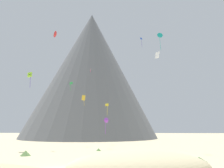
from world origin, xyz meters
TOP-DOWN VIEW (x-y plane):
  - dune_foreground_right at (9.20, 1.46)m, footprint 19.87×15.20m
  - bush_near_right at (-9.83, 11.40)m, footprint 2.30×2.30m
  - bush_mid_center at (1.70, 20.72)m, footprint 1.17×1.17m
  - bush_scatter_east at (18.04, 6.65)m, footprint 2.60×2.60m
  - rock_massif at (-11.57, 81.71)m, footprint 72.71×72.71m
  - kite_lime_mid at (-16.44, 24.29)m, footprint 1.43×1.40m
  - kite_white_mid at (14.74, 19.45)m, footprint 1.06×1.10m
  - kite_gold_low at (-4.82, 35.23)m, footprint 1.25×0.49m
  - kite_red_high at (-13.91, 33.22)m, footprint 1.65×1.57m
  - kite_blue_high at (14.21, 56.75)m, footprint 1.07×0.82m
  - kite_teal_high at (16.89, 27.44)m, footprint 1.55×0.61m
  - kite_violet_low at (2.76, 27.12)m, footprint 1.26×1.07m
  - kite_rainbow_high at (-6.60, 55.71)m, footprint 0.77×1.67m
  - kite_yellow_low at (1.44, 41.95)m, footprint 1.12×1.12m
  - kite_green_mid at (-7.89, 32.01)m, footprint 1.01×0.63m

SIDE VIEW (x-z plane):
  - dune_foreground_right at x=9.20m, z-range -2.00..2.00m
  - bush_mid_center at x=1.70m, z-range 0.00..0.51m
  - bush_scatter_east at x=18.04m, z-range 0.00..0.65m
  - bush_near_right at x=-9.83m, z-range 0.00..0.93m
  - kite_violet_low at x=2.76m, z-range 4.60..8.65m
  - kite_yellow_low at x=1.44m, z-range 10.16..13.92m
  - kite_gold_low at x=-4.82m, z-range 11.78..14.93m
  - kite_green_mid at x=-7.89m, z-range 15.76..18.25m
  - kite_lime_mid at x=-16.44m, z-range 15.84..19.88m
  - kite_white_mid at x=14.74m, z-range 19.87..21.46m
  - kite_rainbow_high at x=-6.60m, z-range 26.68..28.31m
  - kite_teal_high at x=16.89m, z-range 26.37..31.24m
  - rock_massif at x=-11.57m, z-range -3.21..64.39m
  - kite_red_high at x=-13.91m, z-range 32.00..34.02m
  - kite_blue_high at x=14.21m, z-range 38.29..42.66m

